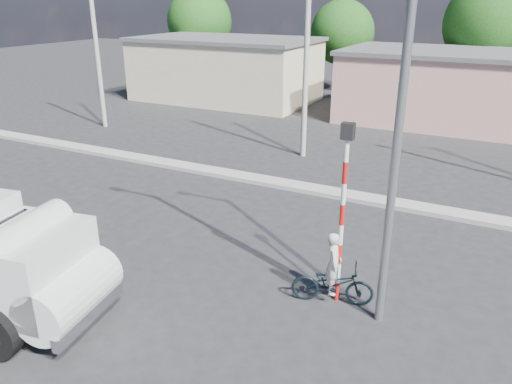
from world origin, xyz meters
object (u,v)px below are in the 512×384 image
at_px(bicycle, 332,284).
at_px(cyclist, 333,274).
at_px(traffic_pole, 343,201).
at_px(streetlight, 393,101).

height_order(bicycle, cyclist, cyclist).
relative_size(bicycle, cyclist, 1.27).
distance_m(traffic_pole, streetlight, 2.56).
bearing_deg(traffic_pole, bicycle, -116.15).
height_order(bicycle, streetlight, streetlight).
height_order(traffic_pole, streetlight, streetlight).
bearing_deg(streetlight, cyclist, 171.77).
relative_size(cyclist, streetlight, 0.17).
bearing_deg(bicycle, streetlight, -114.86).
bearing_deg(traffic_pole, cyclist, -116.15).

